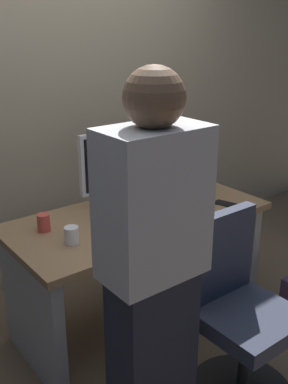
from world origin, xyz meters
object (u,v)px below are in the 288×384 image
at_px(desk, 139,248).
at_px(mouse, 182,204).
at_px(monitor, 120,162).
at_px(keyboard, 139,217).
at_px(cell_phone, 226,204).
at_px(cup_near_keyboard, 72,235).
at_px(person_at_desk, 153,275).
at_px(book_stack, 192,180).
at_px(office_chair, 238,318).
at_px(cup_by_monitor, 44,222).

height_order(desk, mouse, mouse).
xyz_separation_m(monitor, keyboard, (-0.07, -0.28, -0.25)).
xyz_separation_m(monitor, cell_phone, (0.49, -0.43, -0.25)).
bearing_deg(mouse, cup_near_keyboard, -178.03).
distance_m(person_at_desk, book_stack, 1.23).
xyz_separation_m(mouse, cup_near_keyboard, (-0.77, -0.03, 0.03)).
bearing_deg(cup_near_keyboard, cell_phone, -6.50).
bearing_deg(desk, mouse, -14.46).
height_order(office_chair, book_stack, office_chair).
xyz_separation_m(cup_near_keyboard, cell_phone, (1.00, -0.11, -0.04)).
relative_size(desk, cell_phone, 10.55).
distance_m(office_chair, keyboard, 0.76).
bearing_deg(book_stack, cup_by_monitor, 175.84).
bearing_deg(person_at_desk, cup_by_monitor, 93.64).
xyz_separation_m(person_at_desk, cell_phone, (0.99, 0.52, -0.11)).
xyz_separation_m(office_chair, cup_near_keyboard, (-0.52, 0.66, 0.35)).
bearing_deg(cup_by_monitor, desk, -13.31).
relative_size(keyboard, book_stack, 1.90).
distance_m(person_at_desk, cup_by_monitor, 0.86).
bearing_deg(office_chair, book_stack, 61.59).
relative_size(mouse, book_stack, 0.44).
bearing_deg(cell_phone, office_chair, -148.83).
bearing_deg(person_at_desk, mouse, 41.16).
bearing_deg(cell_phone, cup_near_keyboard, 156.08).
height_order(desk, cup_near_keyboard, cup_near_keyboard).
xyz_separation_m(office_chair, cell_phone, (0.48, 0.54, 0.31)).
bearing_deg(monitor, keyboard, -103.95).
distance_m(mouse, book_stack, 0.24).
distance_m(keyboard, cell_phone, 0.57).
relative_size(cup_near_keyboard, book_stack, 0.40).
distance_m(desk, cup_by_monitor, 0.61).
height_order(keyboard, cup_near_keyboard, cup_near_keyboard).
bearing_deg(keyboard, person_at_desk, -123.75).
bearing_deg(book_stack, cup_near_keyboard, -171.10).
height_order(office_chair, cell_phone, office_chair).
xyz_separation_m(desk, keyboard, (-0.05, -0.06, 0.23)).
bearing_deg(office_chair, desk, 92.34).
xyz_separation_m(desk, mouse, (0.27, -0.07, 0.24)).
distance_m(cup_near_keyboard, cup_by_monitor, 0.23).
xyz_separation_m(desk, cup_near_keyboard, (-0.49, -0.10, 0.26)).
height_order(office_chair, person_at_desk, person_at_desk).
bearing_deg(book_stack, keyboard, -167.39).
height_order(person_at_desk, mouse, person_at_desk).
distance_m(office_chair, cell_phone, 0.79).
height_order(mouse, book_stack, book_stack).
bearing_deg(cup_near_keyboard, keyboard, 4.57).
xyz_separation_m(person_at_desk, mouse, (0.75, 0.66, -0.09)).
relative_size(office_chair, book_stack, 4.16).
distance_m(keyboard, cup_by_monitor, 0.53).
height_order(desk, cell_phone, cell_phone).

